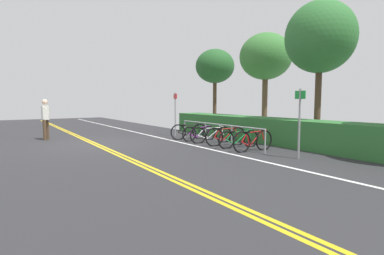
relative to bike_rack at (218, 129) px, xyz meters
The scene contains 18 objects.
ground_plane 5.00m from the bike_rack, 124.81° to the right, with size 38.03×11.49×0.05m, color #2B2B2D.
centre_line_yellow_inner 5.06m from the bike_rack, 124.29° to the right, with size 34.23×0.10×0.00m, color gold.
centre_line_yellow_outer 4.93m from the bike_rack, 125.34° to the right, with size 34.23×0.10×0.00m, color gold.
bike_lane_stripe_white 3.06m from the bike_rack, 160.60° to the right, with size 34.23×0.12×0.00m, color white.
bike_rack is the anchor object (origin of this frame).
bicycle_0 1.96m from the bike_rack, behind, with size 0.51×1.71×0.73m.
bicycle_1 1.29m from the bike_rack, behind, with size 0.46×1.62×0.68m.
bicycle_2 0.53m from the bike_rack, behind, with size 0.65×1.73×0.72m.
bicycle_3 0.53m from the bike_rack, ahead, with size 0.56×1.66×0.76m.
bicycle_4 1.17m from the bike_rack, ahead, with size 0.46×1.73×0.69m.
bicycle_5 1.98m from the bike_rack, ahead, with size 0.46×1.73×0.77m.
pedestrian 7.56m from the bike_rack, 133.00° to the right, with size 0.44×0.32×1.78m.
sign_post_near 3.39m from the bike_rack, behind, with size 0.36×0.08×2.11m.
sign_post_far 3.72m from the bike_rack, ahead, with size 0.36×0.06×2.07m.
hedge_backdrop 2.62m from the bike_rack, 54.99° to the left, with size 14.00×1.34×1.01m, color #2D6B30.
tree_near_left 6.99m from the bike_rack, 143.95° to the left, with size 2.30×2.30×4.76m.
tree_mid 5.41m from the bike_rack, 109.16° to the left, with size 2.58×2.58×5.06m.
tree_far_right 5.14m from the bike_rack, 52.99° to the left, with size 2.57×2.57×5.44m.
Camera 1 is at (12.12, -3.16, 1.72)m, focal length 27.98 mm.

